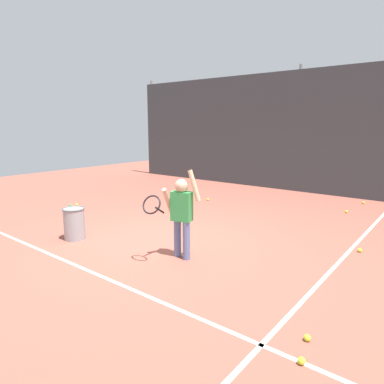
{
  "coord_description": "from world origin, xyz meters",
  "views": [
    {
      "loc": [
        3.96,
        -4.06,
        1.98
      ],
      "look_at": [
        0.4,
        0.45,
        0.85
      ],
      "focal_mm": 32.11,
      "sensor_mm": 36.0,
      "label": 1
    }
  ],
  "objects_px": {
    "tennis_ball_1": "(77,205)",
    "tennis_ball_4": "(363,203)",
    "tennis_ball_3": "(346,212)",
    "tennis_player": "(180,211)",
    "tennis_ball_7": "(307,338)",
    "tennis_ball_6": "(208,199)",
    "tennis_ball_5": "(360,250)",
    "ball_hopper": "(74,223)",
    "water_bottle": "(70,210)",
    "tennis_ball_2": "(301,361)"
  },
  "relations": [
    {
      "from": "tennis_ball_2",
      "to": "tennis_ball_5",
      "type": "height_order",
      "value": "same"
    },
    {
      "from": "tennis_ball_4",
      "to": "tennis_player",
      "type": "bearing_deg",
      "value": -103.21
    },
    {
      "from": "tennis_ball_3",
      "to": "tennis_ball_7",
      "type": "xyz_separation_m",
      "value": [
        1.0,
        -5.23,
        0.0
      ]
    },
    {
      "from": "tennis_ball_1",
      "to": "tennis_ball_2",
      "type": "height_order",
      "value": "same"
    },
    {
      "from": "tennis_ball_1",
      "to": "tennis_ball_4",
      "type": "relative_size",
      "value": 1.0
    },
    {
      "from": "ball_hopper",
      "to": "tennis_ball_4",
      "type": "relative_size",
      "value": 8.52
    },
    {
      "from": "tennis_player",
      "to": "tennis_ball_3",
      "type": "xyz_separation_m",
      "value": [
        1.24,
        4.4,
        -0.69
      ]
    },
    {
      "from": "tennis_ball_3",
      "to": "tennis_ball_4",
      "type": "bearing_deg",
      "value": 85.99
    },
    {
      "from": "tennis_ball_7",
      "to": "water_bottle",
      "type": "bearing_deg",
      "value": 167.85
    },
    {
      "from": "tennis_ball_4",
      "to": "tennis_ball_6",
      "type": "distance_m",
      "value": 3.97
    },
    {
      "from": "tennis_ball_3",
      "to": "tennis_ball_5",
      "type": "xyz_separation_m",
      "value": [
        0.83,
        -2.47,
        0.0
      ]
    },
    {
      "from": "tennis_ball_1",
      "to": "tennis_ball_5",
      "type": "xyz_separation_m",
      "value": [
        6.29,
        0.94,
        0.0
      ]
    },
    {
      "from": "tennis_player",
      "to": "tennis_ball_6",
      "type": "height_order",
      "value": "tennis_player"
    },
    {
      "from": "tennis_ball_1",
      "to": "tennis_ball_6",
      "type": "relative_size",
      "value": 1.0
    },
    {
      "from": "ball_hopper",
      "to": "tennis_ball_4",
      "type": "height_order",
      "value": "ball_hopper"
    },
    {
      "from": "tennis_ball_1",
      "to": "tennis_ball_3",
      "type": "height_order",
      "value": "same"
    },
    {
      "from": "tennis_ball_4",
      "to": "ball_hopper",
      "type": "bearing_deg",
      "value": -118.63
    },
    {
      "from": "water_bottle",
      "to": "tennis_ball_3",
      "type": "distance_m",
      "value": 6.26
    },
    {
      "from": "ball_hopper",
      "to": "water_bottle",
      "type": "relative_size",
      "value": 2.55
    },
    {
      "from": "tennis_player",
      "to": "tennis_ball_7",
      "type": "distance_m",
      "value": 2.49
    },
    {
      "from": "water_bottle",
      "to": "tennis_ball_6",
      "type": "bearing_deg",
      "value": 62.64
    },
    {
      "from": "tennis_ball_6",
      "to": "tennis_ball_7",
      "type": "distance_m",
      "value": 6.07
    },
    {
      "from": "tennis_ball_5",
      "to": "tennis_ball_2",
      "type": "bearing_deg",
      "value": -85.56
    },
    {
      "from": "tennis_ball_1",
      "to": "tennis_ball_5",
      "type": "bearing_deg",
      "value": 8.47
    },
    {
      "from": "tennis_ball_1",
      "to": "tennis_ball_3",
      "type": "relative_size",
      "value": 1.0
    },
    {
      "from": "tennis_ball_5",
      "to": "tennis_ball_3",
      "type": "bearing_deg",
      "value": 108.64
    },
    {
      "from": "tennis_ball_7",
      "to": "tennis_ball_6",
      "type": "bearing_deg",
      "value": 134.42
    },
    {
      "from": "tennis_ball_7",
      "to": "tennis_ball_2",
      "type": "bearing_deg",
      "value": -77.49
    },
    {
      "from": "tennis_player",
      "to": "tennis_ball_3",
      "type": "height_order",
      "value": "tennis_player"
    },
    {
      "from": "ball_hopper",
      "to": "tennis_ball_1",
      "type": "bearing_deg",
      "value": 146.03
    },
    {
      "from": "tennis_ball_7",
      "to": "tennis_ball_5",
      "type": "bearing_deg",
      "value": 93.41
    },
    {
      "from": "tennis_ball_3",
      "to": "tennis_ball_6",
      "type": "bearing_deg",
      "value": -164.6
    },
    {
      "from": "tennis_ball_5",
      "to": "tennis_ball_7",
      "type": "height_order",
      "value": "same"
    },
    {
      "from": "ball_hopper",
      "to": "tennis_ball_5",
      "type": "relative_size",
      "value": 8.52
    },
    {
      "from": "tennis_player",
      "to": "tennis_ball_6",
      "type": "xyz_separation_m",
      "value": [
        -2.01,
        3.51,
        -0.69
      ]
    },
    {
      "from": "tennis_ball_3",
      "to": "tennis_ball_5",
      "type": "height_order",
      "value": "same"
    },
    {
      "from": "tennis_player",
      "to": "ball_hopper",
      "type": "bearing_deg",
      "value": -179.86
    },
    {
      "from": "tennis_ball_3",
      "to": "tennis_ball_6",
      "type": "distance_m",
      "value": 3.37
    },
    {
      "from": "tennis_ball_2",
      "to": "tennis_ball_4",
      "type": "xyz_separation_m",
      "value": [
        -0.99,
        6.83,
        0.0
      ]
    },
    {
      "from": "tennis_ball_4",
      "to": "tennis_ball_7",
      "type": "xyz_separation_m",
      "value": [
        0.91,
        -6.48,
        0.0
      ]
    },
    {
      "from": "tennis_ball_1",
      "to": "tennis_ball_7",
      "type": "xyz_separation_m",
      "value": [
        6.46,
        -1.82,
        0.0
      ]
    },
    {
      "from": "tennis_ball_5",
      "to": "tennis_ball_7",
      "type": "distance_m",
      "value": 2.76
    },
    {
      "from": "tennis_ball_5",
      "to": "tennis_ball_6",
      "type": "relative_size",
      "value": 1.0
    },
    {
      "from": "tennis_ball_2",
      "to": "tennis_ball_6",
      "type": "xyz_separation_m",
      "value": [
        -4.32,
        4.68,
        0.0
      ]
    },
    {
      "from": "ball_hopper",
      "to": "tennis_ball_3",
      "type": "distance_m",
      "value": 5.88
    },
    {
      "from": "tennis_player",
      "to": "tennis_ball_6",
      "type": "bearing_deg",
      "value": 106.47
    },
    {
      "from": "tennis_player",
      "to": "tennis_ball_2",
      "type": "distance_m",
      "value": 2.69
    },
    {
      "from": "water_bottle",
      "to": "tennis_ball_6",
      "type": "distance_m",
      "value": 3.47
    },
    {
      "from": "tennis_ball_4",
      "to": "tennis_ball_7",
      "type": "bearing_deg",
      "value": -82.0
    },
    {
      "from": "tennis_ball_1",
      "to": "tennis_ball_6",
      "type": "height_order",
      "value": "same"
    }
  ]
}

